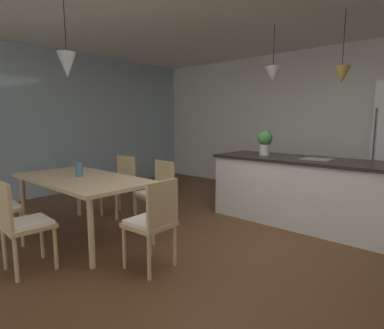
{
  "coord_description": "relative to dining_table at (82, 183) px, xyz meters",
  "views": [
    {
      "loc": [
        1.73,
        -2.58,
        1.4
      ],
      "look_at": [
        -0.38,
        -0.2,
        0.95
      ],
      "focal_mm": 28.74,
      "sensor_mm": 36.0,
      "label": 1
    }
  ],
  "objects": [
    {
      "name": "dining_table",
      "position": [
        0.0,
        0.0,
        0.0
      ],
      "size": [
        1.81,
        0.92,
        0.73
      ],
      "color": "#D1B284",
      "rests_on": "ground_plane"
    },
    {
      "name": "pendant_over_table",
      "position": [
        -0.03,
        -0.09,
        1.36
      ],
      "size": [
        0.21,
        0.21,
        0.82
      ],
      "color": "black"
    },
    {
      "name": "ground_plane",
      "position": [
        1.65,
        0.75,
        -0.68
      ],
      "size": [
        10.0,
        8.4,
        0.04
      ],
      "primitive_type": "cube",
      "color": "brown"
    },
    {
      "name": "pendant_over_island_aux",
      "position": [
        2.21,
        2.22,
        1.28
      ],
      "size": [
        0.19,
        0.19,
        0.86
      ],
      "color": "black"
    },
    {
      "name": "chair_far_left",
      "position": [
        -0.41,
        0.83,
        -0.19
      ],
      "size": [
        0.43,
        0.43,
        0.87
      ],
      "color": "tan",
      "rests_on": "ground_plane"
    },
    {
      "name": "chair_far_right",
      "position": [
        0.41,
        0.83,
        -0.19
      ],
      "size": [
        0.43,
        0.43,
        0.87
      ],
      "color": "tan",
      "rests_on": "ground_plane"
    },
    {
      "name": "potted_plant_on_island",
      "position": [
        1.21,
        2.22,
        0.45
      ],
      "size": [
        0.22,
        0.22,
        0.36
      ],
      "color": "beige",
      "rests_on": "kitchen_island"
    },
    {
      "name": "kitchen_island",
      "position": [
        1.75,
        2.22,
        -0.2
      ],
      "size": [
        2.32,
        0.84,
        0.91
      ],
      "color": "silver",
      "rests_on": "ground_plane"
    },
    {
      "name": "pendant_over_island_main",
      "position": [
        1.3,
        2.22,
        1.39
      ],
      "size": [
        0.24,
        0.24,
        0.75
      ],
      "color": "black"
    },
    {
      "name": "window_wall_left_glazing",
      "position": [
        -2.41,
        0.75,
        0.69
      ],
      "size": [
        0.06,
        8.4,
        2.7
      ],
      "primitive_type": "cube",
      "color": "#9EB7C6",
      "rests_on": "ground_plane"
    },
    {
      "name": "chair_near_right",
      "position": [
        0.4,
        -0.83,
        -0.19
      ],
      "size": [
        0.42,
        0.42,
        0.87
      ],
      "color": "tan",
      "rests_on": "ground_plane"
    },
    {
      "name": "chair_kitchen_end",
      "position": [
        1.27,
        0.0,
        -0.19
      ],
      "size": [
        0.42,
        0.42,
        0.87
      ],
      "color": "tan",
      "rests_on": "ground_plane"
    },
    {
      "name": "vase_on_dining_table",
      "position": [
        -0.06,
        0.01,
        0.16
      ],
      "size": [
        0.08,
        0.08,
        0.18
      ],
      "color": "slate",
      "rests_on": "dining_table"
    },
    {
      "name": "wall_back_kitchen",
      "position": [
        1.65,
        4.01,
        0.69
      ],
      "size": [
        10.0,
        0.12,
        2.7
      ],
      "primitive_type": "cube",
      "color": "white",
      "rests_on": "ground_plane"
    }
  ]
}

